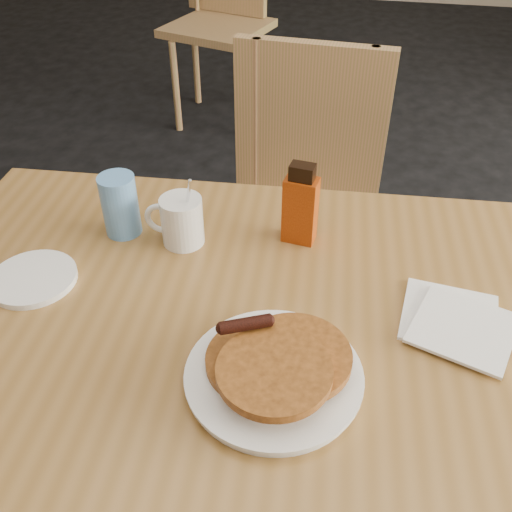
{
  "coord_description": "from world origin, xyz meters",
  "views": [
    {
      "loc": [
        0.14,
        -0.68,
        1.42
      ],
      "look_at": [
        -0.0,
        0.03,
        0.84
      ],
      "focal_mm": 40.0,
      "sensor_mm": 36.0,
      "label": 1
    }
  ],
  "objects": [
    {
      "name": "chair_main_far",
      "position": [
        -0.0,
        0.69,
        0.57
      ],
      "size": [
        0.45,
        0.45,
        0.95
      ],
      "rotation": [
        0.0,
        0.0,
        -0.06
      ],
      "color": "#B07A52",
      "rests_on": "floor"
    },
    {
      "name": "main_table",
      "position": [
        0.01,
        -0.03,
        0.71
      ],
      "size": [
        1.38,
        0.98,
        0.75
      ],
      "rotation": [
        0.0,
        0.0,
        0.07
      ],
      "color": "olive",
      "rests_on": "floor"
    },
    {
      "name": "blue_tumbler",
      "position": [
        -0.3,
        0.17,
        0.81
      ],
      "size": [
        0.09,
        0.09,
        0.12
      ],
      "primitive_type": "cylinder",
      "rotation": [
        0.0,
        0.0,
        0.37
      ],
      "color": "#609CE1",
      "rests_on": "main_table"
    },
    {
      "name": "napkin_stack",
      "position": [
        0.33,
        0.03,
        0.76
      ],
      "size": [
        0.2,
        0.21,
        0.01
      ],
      "rotation": [
        0.0,
        0.0,
        -0.12
      ],
      "color": "white",
      "rests_on": "main_table"
    },
    {
      "name": "side_saucer",
      "position": [
        -0.4,
        -0.01,
        0.76
      ],
      "size": [
        0.18,
        0.18,
        0.01
      ],
      "primitive_type": "cylinder",
      "rotation": [
        0.0,
        0.0,
        -0.16
      ],
      "color": "white",
      "rests_on": "main_table"
    },
    {
      "name": "syrup_bottle",
      "position": [
        0.04,
        0.21,
        0.83
      ],
      "size": [
        0.07,
        0.05,
        0.17
      ],
      "rotation": [
        0.0,
        0.0,
        -0.13
      ],
      "color": "maroon",
      "rests_on": "main_table"
    },
    {
      "name": "pancake_plate",
      "position": [
        0.06,
        -0.14,
        0.77
      ],
      "size": [
        0.26,
        0.26,
        0.08
      ],
      "rotation": [
        0.0,
        0.0,
        -0.0
      ],
      "color": "white",
      "rests_on": "main_table"
    },
    {
      "name": "coffee_mug",
      "position": [
        -0.18,
        0.16,
        0.8
      ],
      "size": [
        0.12,
        0.08,
        0.15
      ],
      "rotation": [
        0.0,
        0.0,
        0.3
      ],
      "color": "white",
      "rests_on": "main_table"
    }
  ]
}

